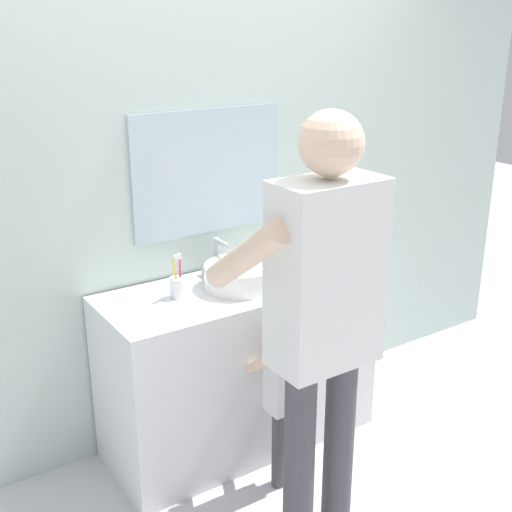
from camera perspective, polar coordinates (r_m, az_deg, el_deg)
ground_plane at (r=3.36m, az=1.48°, el=-17.77°), size 14.00×14.00×0.00m
back_wall at (r=3.27m, az=-4.58°, el=7.35°), size 4.40×0.10×2.70m
vanity_cabinet at (r=3.34m, az=-1.44°, el=-9.32°), size 1.34×0.54×0.85m
sink_basin at (r=3.12m, az=-1.32°, el=-1.67°), size 0.35×0.35×0.11m
faucet at (r=3.28m, az=-3.29°, el=-0.15°), size 0.18×0.14×0.18m
toothbrush_cup at (r=3.02m, az=-6.79°, el=-2.58°), size 0.07×0.07×0.21m
soap_bottle at (r=3.35m, az=3.98°, el=0.05°), size 0.06×0.06×0.17m
child_toddler at (r=3.00m, az=2.70°, el=-10.86°), size 0.27×0.27×0.87m
adult_parent at (r=2.48m, az=5.72°, el=-3.85°), size 0.55×0.57×1.76m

